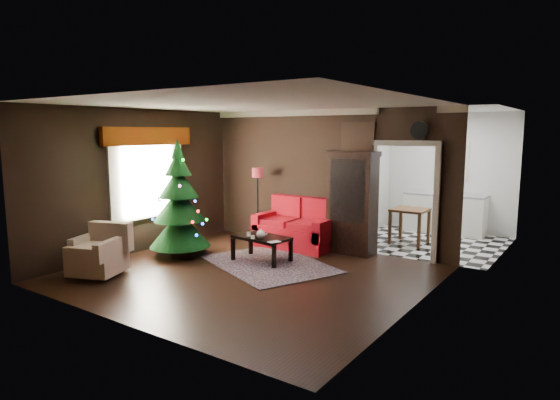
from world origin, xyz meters
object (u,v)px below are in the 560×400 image
Objects in this scene: coffee_table at (262,248)px; kitchen_table at (410,226)px; wall_clock at (420,130)px; teapot at (261,234)px; armchair at (97,249)px; floor_lamp at (258,203)px; christmas_tree at (179,201)px; loveseat at (296,223)px; curio_cabinet at (352,205)px.

coffee_table is 1.34× the size of kitchen_table.
teapot is at bearing -139.36° from wall_clock.
armchair is 5.89m from wall_clock.
floor_lamp is at bearing 129.74° from coffee_table.
christmas_tree is (-0.43, -1.88, 0.22)m from floor_lamp.
floor_lamp is 3.73m from wall_clock.
loveseat is 2.45m from kitchen_table.
teapot is (0.19, -1.45, 0.05)m from loveseat.
curio_cabinet is 4.67m from armchair.
curio_cabinet is 2.53× the size of kitchen_table.
wall_clock is at bearing -66.25° from kitchen_table.
coffee_table is (1.52, 0.57, -0.81)m from christmas_tree.
curio_cabinet is at bearing -171.47° from wall_clock.
curio_cabinet is 2.39× the size of armchair.
armchair is (-0.57, -3.58, -0.37)m from floor_lamp.
loveseat reaches higher than teapot.
christmas_tree is (-2.61, -2.04, 0.10)m from curio_cabinet.
loveseat is at bearing -169.17° from curio_cabinet.
armchair is at bearing -94.68° from christmas_tree.
kitchen_table is (3.26, 3.47, -0.67)m from christmas_tree.
kitchen_table is at bearing 46.85° from christmas_tree.
loveseat reaches higher than armchair.
teapot is at bearing -82.37° from loveseat.
teapot is at bearing -117.38° from kitchen_table.
christmas_tree is 1.82m from coffee_table.
teapot is at bearing -56.51° from coffee_table.
curio_cabinet is 0.87× the size of christmas_tree.
wall_clock is at bearing 35.95° from coffee_table.
floor_lamp reaches higher than loveseat.
coffee_table is (1.09, -1.31, -0.59)m from floor_lamp.
floor_lamp is 1.90× the size of armchair.
wall_clock reaches higher than coffee_table.
christmas_tree reaches higher than kitchen_table.
curio_cabinet is 1.26× the size of floor_lamp.
floor_lamp is (-2.17, -0.17, -0.12)m from curio_cabinet.
kitchen_table is at bearing 62.62° from teapot.
loveseat is 1.25m from curio_cabinet.
teapot is 0.57× the size of wall_clock.
curio_cabinet is 5.94× the size of wall_clock.
armchair is (-1.60, -3.52, -0.04)m from loveseat.
coffee_table is at bearing 32.71° from armchair.
floor_lamp reaches higher than teapot.
wall_clock is at bearing 8.53° from curio_cabinet.
kitchen_table is at bearing 65.56° from curio_cabinet.
wall_clock is at bearing 23.80° from armchair.
coffee_table is at bearing -50.26° from floor_lamp.
floor_lamp reaches higher than kitchen_table.
wall_clock is at bearing 30.30° from christmas_tree.
armchair reaches higher than coffee_table.
curio_cabinet reaches higher than floor_lamp.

